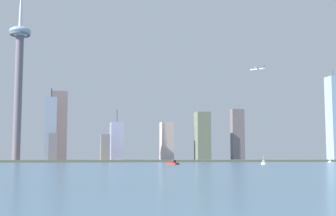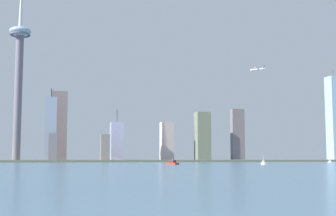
# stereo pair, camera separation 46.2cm
# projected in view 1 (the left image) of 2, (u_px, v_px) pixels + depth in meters

# --- Properties ---
(ground_plane) EXTENTS (6000.00, 6000.00, 0.00)m
(ground_plane) POSITION_uv_depth(u_px,v_px,m) (336.00, 167.00, 382.99)
(ground_plane) COLOR #44647B
(waterfront_pier) EXTENTS (889.15, 65.07, 3.54)m
(waterfront_pier) POSITION_uv_depth(u_px,v_px,m) (194.00, 161.00, 790.30)
(waterfront_pier) COLOR #68694E
(waterfront_pier) RESTS_ON ground
(observation_tower) EXTENTS (34.24, 34.24, 331.96)m
(observation_tower) POSITION_uv_depth(u_px,v_px,m) (19.00, 64.00, 751.03)
(observation_tower) COLOR slate
(observation_tower) RESTS_ON ground
(skyscraper_0) EXTENTS (20.92, 27.33, 87.18)m
(skyscraper_0) POSITION_uv_depth(u_px,v_px,m) (117.00, 142.00, 784.48)
(skyscraper_0) COLOR #B1AFD4
(skyscraper_0) RESTS_ON ground
(skyscraper_1) EXTENTS (26.49, 20.78, 119.89)m
(skyscraper_1) POSITION_uv_depth(u_px,v_px,m) (59.00, 126.00, 803.09)
(skyscraper_1) COLOR gray
(skyscraper_1) RESTS_ON ground
(skyscraper_3) EXTENTS (18.57, 20.90, 119.39)m
(skyscraper_3) POSITION_uv_depth(u_px,v_px,m) (51.00, 129.00, 761.26)
(skyscraper_3) COLOR #909FB6
(skyscraper_3) RESTS_ON ground
(skyscraper_6) EXTENTS (12.91, 13.80, 45.03)m
(skyscraper_6) POSITION_uv_depth(u_px,v_px,m) (53.00, 148.00, 728.39)
(skyscraper_6) COLOR slate
(skyscraper_6) RESTS_ON ground
(skyscraper_7) EXTENTS (26.04, 25.89, 92.16)m
(skyscraper_7) POSITION_uv_depth(u_px,v_px,m) (202.00, 137.00, 882.95)
(skyscraper_7) COLOR slate
(skyscraper_7) RESTS_ON ground
(skyscraper_9) EXTENTS (22.64, 25.43, 173.28)m
(skyscraper_9) POSITION_uv_depth(u_px,v_px,m) (334.00, 119.00, 885.10)
(skyscraper_9) COLOR #9AB3CA
(skyscraper_9) RESTS_ON ground
(skyscraper_10) EXTENTS (14.00, 13.76, 44.06)m
(skyscraper_10) POSITION_uv_depth(u_px,v_px,m) (105.00, 148.00, 747.06)
(skyscraper_10) COLOR gray
(skyscraper_10) RESTS_ON ground
(skyscraper_11) EXTENTS (21.79, 27.78, 72.50)m
(skyscraper_11) POSITION_uv_depth(u_px,v_px,m) (167.00, 142.00, 872.70)
(skyscraper_11) COLOR #C7ADA8
(skyscraper_11) RESTS_ON ground
(skyscraper_12) EXTENTS (24.47, 13.98, 100.56)m
(skyscraper_12) POSITION_uv_depth(u_px,v_px,m) (237.00, 135.00, 910.49)
(skyscraper_12) COLOR slate
(skyscraper_12) RESTS_ON ground
(boat_0) EXTENTS (2.45, 8.77, 9.46)m
(boat_0) POSITION_uv_depth(u_px,v_px,m) (264.00, 163.00, 505.16)
(boat_0) COLOR beige
(boat_0) RESTS_ON ground
(boat_2) EXTENTS (12.06, 15.58, 7.88)m
(boat_2) POSITION_uv_depth(u_px,v_px,m) (173.00, 163.00, 504.88)
(boat_2) COLOR #B32F1C
(boat_2) RESTS_ON ground
(boat_3) EXTENTS (3.65, 6.51, 4.15)m
(boat_3) POSITION_uv_depth(u_px,v_px,m) (330.00, 161.00, 734.44)
(boat_3) COLOR white
(boat_3) RESTS_ON ground
(channel_buoy_0) EXTENTS (1.50, 1.50, 1.78)m
(channel_buoy_0) POSITION_uv_depth(u_px,v_px,m) (141.00, 163.00, 619.14)
(channel_buoy_0) COLOR green
(channel_buoy_0) RESTS_ON ground
(airplane) EXTENTS (23.99, 24.32, 8.09)m
(airplane) POSITION_uv_depth(u_px,v_px,m) (258.00, 69.00, 859.21)
(airplane) COLOR silver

